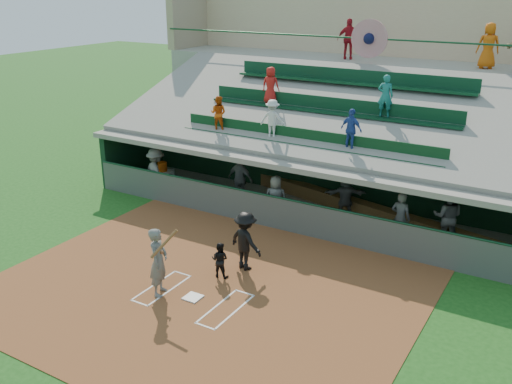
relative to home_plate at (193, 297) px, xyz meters
The scene contains 21 objects.
ground 0.04m from the home_plate, ahead, with size 100.00×100.00×0.00m, color #184D15.
dirt_slab 0.50m from the home_plate, 90.00° to the left, with size 11.00×9.00×0.02m, color brown.
home_plate is the anchor object (origin of this frame).
batters_box_chalk 0.01m from the home_plate, ahead, with size 2.65×1.85×0.01m.
dugout_floor 6.75m from the home_plate, 90.00° to the left, with size 16.00×3.50×0.04m, color gray.
concourse_slab 13.69m from the home_plate, 90.00° to the left, with size 20.00×3.00×4.60m, color gray.
grandstand 10.75m from the home_plate, 90.04° to the left, with size 20.40×10.40×7.80m.
batter_at_plate 1.28m from the home_plate, 163.97° to the right, with size 0.95×0.81×1.95m.
catcher 1.41m from the home_plate, 91.68° to the left, with size 0.49×0.39×1.02m, color black.
home_umpire 2.28m from the home_plate, 81.42° to the left, with size 1.10×0.63×1.71m, color black.
dugout_bench 7.99m from the home_plate, 91.76° to the left, with size 15.91×0.48×0.48m, color olive.
white_table 8.54m from the home_plate, 134.69° to the left, with size 0.83×0.62×0.73m, color white.
water_cooler 8.56m from the home_plate, 134.34° to the left, with size 0.35×0.35×0.35m, color #D9520C.
dugout_player_a 7.75m from the home_plate, 136.59° to the left, with size 1.21×0.70×1.88m, color #545652.
dugout_player_b 6.93m from the home_plate, 111.74° to the left, with size 1.05×0.44×1.80m, color #5F625D.
dugout_player_c 5.59m from the home_plate, 96.10° to the left, with size 0.79×0.51×1.61m, color #5B5E59.
dugout_player_d 7.23m from the home_plate, 79.68° to the left, with size 1.43×0.46×1.54m, color #585B55.
dugout_player_e 6.97m from the home_plate, 59.08° to the left, with size 0.61×0.40×1.67m, color #535651.
dugout_player_f 8.22m from the home_plate, 53.85° to the left, with size 0.89×0.69×1.82m, color #595B56.
concourse_staff_a 14.17m from the home_plate, 95.55° to the left, with size 0.98×0.41×1.68m, color #A7131D.
concourse_staff_b 14.86m from the home_plate, 71.99° to the left, with size 0.83×0.54×1.70m, color #CF580C.
Camera 1 is at (7.98, -10.25, 7.71)m, focal length 40.00 mm.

